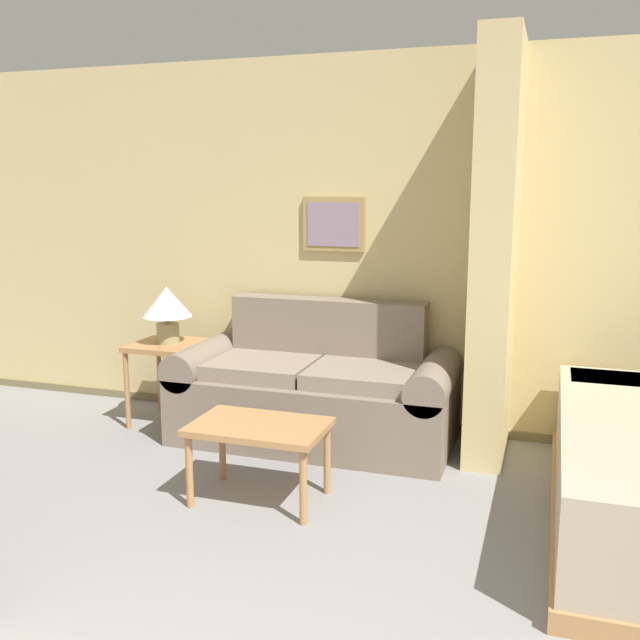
# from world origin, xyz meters

# --- Properties ---
(wall_back) EXTENTS (7.63, 0.16, 2.60)m
(wall_back) POSITION_xyz_m (-0.00, 3.82, 1.29)
(wall_back) COLOR #DBC484
(wall_back) RESTS_ON ground_plane
(wall_partition_pillar) EXTENTS (0.24, 0.68, 2.60)m
(wall_partition_pillar) POSITION_xyz_m (0.60, 3.42, 1.30)
(wall_partition_pillar) COLOR #DBC484
(wall_partition_pillar) RESTS_ON ground_plane
(couch) EXTENTS (1.88, 0.84, 0.93)m
(couch) POSITION_xyz_m (-0.54, 3.33, 0.34)
(couch) COLOR gray
(couch) RESTS_ON ground_plane
(coffee_table) EXTENTS (0.73, 0.48, 0.44)m
(coffee_table) POSITION_xyz_m (-0.52, 2.32, 0.39)
(coffee_table) COLOR #B27F4C
(coffee_table) RESTS_ON ground_plane
(side_table) EXTENTS (0.50, 0.50, 0.60)m
(side_table) POSITION_xyz_m (-1.66, 3.33, 0.51)
(side_table) COLOR #B27F4C
(side_table) RESTS_ON ground_plane
(table_lamp) EXTENTS (0.35, 0.35, 0.41)m
(table_lamp) POSITION_xyz_m (-1.66, 3.33, 0.87)
(table_lamp) COLOR tan
(table_lamp) RESTS_ON side_table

